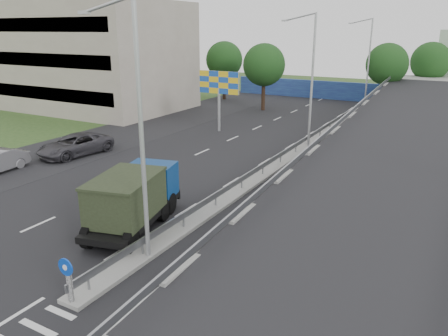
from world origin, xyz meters
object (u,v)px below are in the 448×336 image
Objects in this scene: lamp_post_mid at (310,75)px; billboard at (219,86)px; lamp_post_near at (137,121)px; dump_truck at (134,197)px; lamp_post_far at (367,59)px; parked_car_c at (75,145)px; sign_bollard at (69,280)px.

billboard is at bearing 167.62° from lamp_post_mid.
lamp_post_near reaches higher than dump_truck.
lamp_post_mid is at bearing -90.00° from lamp_post_far.
billboard is (-9.11, 2.00, -1.62)m from lamp_post_mid.
dump_truck is (6.75, -19.79, -2.64)m from billboard.
parked_car_c is at bearing -144.65° from lamp_post_mid.
lamp_post_mid is at bearing 89.74° from sign_bollard.
sign_bollard is at bearing -91.64° from lamp_post_near.
billboard reaches higher than sign_bollard.
lamp_post_mid is (0.11, 23.83, 4.77)m from sign_bollard.
lamp_post_mid reaches higher than parked_car_c.
lamp_post_near is at bearing -25.88° from parked_car_c.
lamp_post_near is at bearing -57.45° from dump_truck.
lamp_post_near reaches higher than sign_bollard.
lamp_post_far reaches higher than billboard.
sign_bollard is 0.29× the size of parked_car_c.
lamp_post_mid is (0.00, 20.00, 0.00)m from lamp_post_near.
lamp_post_far is at bearing 72.15° from dump_truck.
lamp_post_far is at bearing 90.00° from lamp_post_mid.
billboard is at bearing 109.21° from sign_bollard.
parked_car_c is (-14.40, 13.53, -0.24)m from sign_bollard.
lamp_post_far is (0.00, 20.00, 0.00)m from lamp_post_mid.
parked_car_c is at bearing -115.60° from lamp_post_far.
lamp_post_near is 1.50× the size of dump_truck.
dump_truck reaches higher than sign_bollard.
lamp_post_far is 20.24m from billboard.
lamp_post_mid and lamp_post_far have the same top height.
lamp_post_far reaches higher than parked_car_c.
lamp_post_mid reaches higher than dump_truck.
sign_bollard reaches higher than parked_car_c.
dump_truck is (-2.36, -17.79, -4.26)m from lamp_post_mid.
lamp_post_far is 38.10m from dump_truck.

